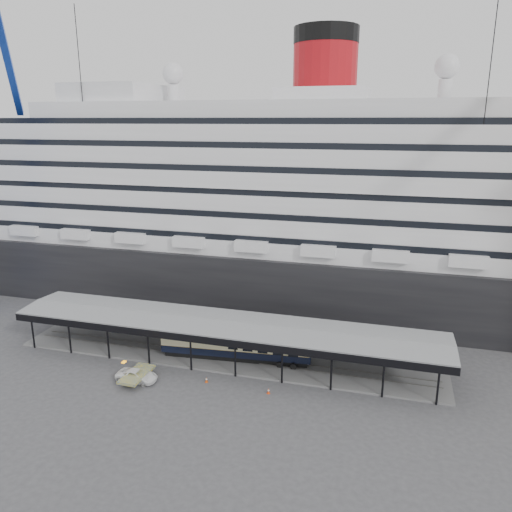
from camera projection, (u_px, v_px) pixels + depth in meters
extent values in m
plane|color=#3E3E41|center=(211.00, 376.00, 60.54)|extent=(200.00, 200.00, 0.00)
cube|color=black|center=(274.00, 265.00, 88.92)|extent=(130.00, 30.00, 10.00)
cylinder|color=#AA0D14|center=(325.00, 72.00, 78.25)|extent=(10.00, 10.00, 9.00)
cylinder|color=black|center=(326.00, 35.00, 76.86)|extent=(10.10, 10.10, 2.50)
sphere|color=silver|center=(173.00, 74.00, 84.98)|extent=(3.60, 3.60, 3.60)
sphere|color=silver|center=(447.00, 66.00, 73.46)|extent=(3.60, 3.60, 3.60)
cube|color=slate|center=(224.00, 357.00, 65.15)|extent=(56.00, 8.00, 0.24)
cube|color=slate|center=(222.00, 359.00, 64.44)|extent=(54.00, 0.08, 0.10)
cube|color=slate|center=(226.00, 354.00, 65.78)|extent=(54.00, 0.08, 0.10)
cube|color=black|center=(211.00, 341.00, 59.83)|extent=(56.00, 0.18, 0.90)
cube|color=black|center=(234.00, 314.00, 68.18)|extent=(56.00, 0.18, 0.90)
cube|color=slate|center=(223.00, 321.00, 63.81)|extent=(56.00, 9.00, 0.24)
cube|color=blue|center=(7.00, 57.00, 74.74)|extent=(12.92, 17.86, 16.80)
cylinder|color=black|center=(88.00, 161.00, 82.13)|extent=(0.12, 0.12, 47.21)
cylinder|color=black|center=(478.00, 171.00, 65.16)|extent=(0.12, 0.12, 47.21)
imported|color=white|center=(137.00, 376.00, 59.37)|extent=(5.02, 2.39, 1.38)
cube|color=black|center=(236.00, 356.00, 64.61)|extent=(18.65, 3.80, 0.62)
cube|color=black|center=(236.00, 350.00, 64.40)|extent=(19.57, 4.23, 0.97)
cube|color=beige|center=(236.00, 343.00, 64.12)|extent=(19.57, 4.27, 1.15)
cube|color=black|center=(236.00, 337.00, 63.92)|extent=(19.57, 4.23, 0.35)
cube|color=red|center=(147.00, 375.00, 60.94)|extent=(0.44, 0.44, 0.03)
cone|color=red|center=(147.00, 372.00, 60.85)|extent=(0.37, 0.37, 0.70)
cylinder|color=white|center=(147.00, 372.00, 60.83)|extent=(0.22, 0.22, 0.14)
cube|color=#D1490B|center=(207.00, 382.00, 59.23)|extent=(0.45, 0.45, 0.03)
cone|color=#D1490B|center=(206.00, 380.00, 59.14)|extent=(0.38, 0.38, 0.64)
cylinder|color=white|center=(206.00, 379.00, 59.12)|extent=(0.21, 0.21, 0.13)
cube|color=#E93F0C|center=(268.00, 393.00, 56.80)|extent=(0.43, 0.43, 0.03)
cone|color=#E93F0C|center=(268.00, 391.00, 56.71)|extent=(0.36, 0.36, 0.64)
cylinder|color=white|center=(268.00, 390.00, 56.70)|extent=(0.20, 0.20, 0.12)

